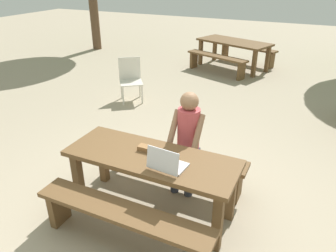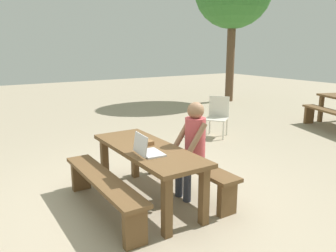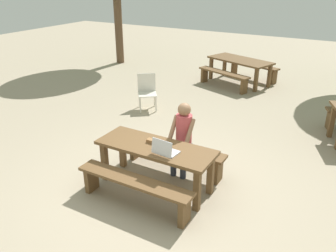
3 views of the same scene
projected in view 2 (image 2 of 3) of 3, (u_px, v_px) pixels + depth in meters
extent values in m
plane|color=tan|center=(148.00, 201.00, 4.28)|extent=(30.00, 30.00, 0.00)
cube|color=brown|center=(147.00, 149.00, 4.12)|extent=(1.84, 0.68, 0.05)
cube|color=brown|center=(105.00, 161.00, 4.75)|extent=(0.09, 0.09, 0.66)
cube|color=brown|center=(167.00, 207.00, 3.40)|extent=(0.09, 0.09, 0.66)
cube|color=brown|center=(135.00, 156.00, 4.99)|extent=(0.09, 0.09, 0.66)
cube|color=brown|center=(204.00, 196.00, 3.65)|extent=(0.09, 0.09, 0.66)
cube|color=brown|center=(103.00, 179.00, 3.87)|extent=(1.81, 0.30, 0.05)
cube|color=brown|center=(81.00, 175.00, 4.58)|extent=(0.08, 0.24, 0.40)
cube|color=brown|center=(135.00, 228.00, 3.26)|extent=(0.08, 0.24, 0.40)
cube|color=brown|center=(187.00, 161.00, 4.49)|extent=(1.81, 0.30, 0.05)
cube|color=brown|center=(156.00, 160.00, 5.20)|extent=(0.08, 0.24, 0.40)
cube|color=brown|center=(227.00, 199.00, 3.88)|extent=(0.08, 0.24, 0.40)
cube|color=silver|center=(151.00, 153.00, 3.86)|extent=(0.36, 0.26, 0.02)
cube|color=silver|center=(140.00, 144.00, 3.77)|extent=(0.34, 0.07, 0.23)
cube|color=black|center=(141.00, 144.00, 3.77)|extent=(0.31, 0.06, 0.21)
cube|color=olive|center=(148.00, 142.00, 4.23)|extent=(0.16, 0.09, 0.05)
cylinder|color=#333847|center=(179.00, 180.00, 4.37)|extent=(0.10, 0.10, 0.45)
cylinder|color=#333847|center=(187.00, 185.00, 4.22)|extent=(0.10, 0.10, 0.45)
cube|color=#333847|center=(189.00, 161.00, 4.28)|extent=(0.28, 0.28, 0.12)
cylinder|color=#C64C51|center=(195.00, 138.00, 4.26)|extent=(0.26, 0.26, 0.51)
cylinder|color=#936B4C|center=(182.00, 135.00, 4.32)|extent=(0.07, 0.32, 0.41)
cylinder|color=#936B4C|center=(196.00, 140.00, 4.08)|extent=(0.07, 0.32, 0.41)
sphere|color=#936B4C|center=(196.00, 110.00, 4.18)|extent=(0.21, 0.21, 0.21)
cube|color=silver|center=(217.00, 119.00, 7.22)|extent=(0.62, 0.62, 0.02)
cube|color=silver|center=(219.00, 106.00, 7.35)|extent=(0.36, 0.28, 0.45)
cylinder|color=silver|center=(206.00, 129.00, 7.15)|extent=(0.04, 0.04, 0.38)
cylinder|color=silver|center=(223.00, 131.00, 7.03)|extent=(0.04, 0.04, 0.38)
cylinder|color=silver|center=(210.00, 125.00, 7.50)|extent=(0.04, 0.04, 0.38)
cylinder|color=silver|center=(227.00, 127.00, 7.37)|extent=(0.04, 0.04, 0.38)
cube|color=brown|center=(321.00, 109.00, 8.68)|extent=(0.12, 0.12, 0.68)
cube|color=brown|center=(330.00, 111.00, 7.76)|extent=(1.72, 0.86, 0.05)
cube|color=brown|center=(309.00, 115.00, 8.53)|extent=(0.16, 0.25, 0.42)
cylinder|color=brown|center=(230.00, 58.00, 11.73)|extent=(0.28, 0.28, 2.99)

